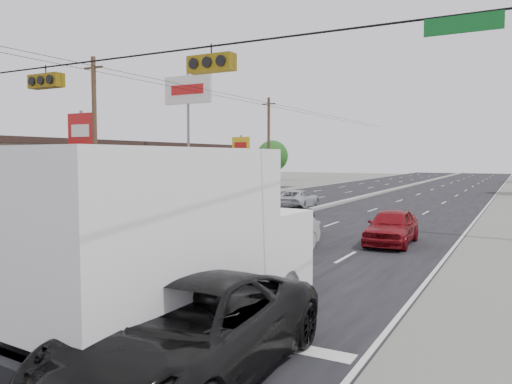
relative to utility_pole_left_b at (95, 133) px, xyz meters
The scene contains 20 objects.
ground 20.18m from the utility_pole_left_b, 50.19° to the right, with size 200.00×200.00×0.00m, color #606356.
road_surface 20.18m from the utility_pole_left_b, 50.19° to the left, with size 20.00×160.00×0.02m, color black.
center_median 20.16m from the utility_pole_left_b, 50.19° to the left, with size 0.50×160.00×0.20m, color gray.
strip_mall 17.03m from the utility_pole_left_b, 143.47° to the left, with size 12.00×42.00×4.60m, color tan.
parking_lot 12.10m from the utility_pole_left_b, 114.23° to the left, with size 10.00×42.00×0.02m, color black.
utility_pole_left_b is the anchor object (origin of this frame).
utility_pole_left_c 25.00m from the utility_pole_left_b, 90.00° to the left, with size 1.60×0.30×10.00m.
traffic_signals 20.45m from the utility_pole_left_b, 47.18° to the right, with size 25.00×0.30×0.54m.
pole_sign_mid 5.41m from the utility_pole_left_b, 146.31° to the left, with size 2.60×0.25×7.00m.
pole_sign_billboard 13.68m from the utility_pole_left_b, 98.75° to the left, with size 5.00×0.25×11.00m.
pole_sign_far 25.25m from the utility_pole_left_b, 97.97° to the left, with size 2.20×0.25×6.00m.
tree_left_far 46.01m from the utility_pole_left_b, 101.92° to the left, with size 4.80×4.80×6.12m.
box_truck 24.78m from the utility_pole_left_b, 40.41° to the right, with size 3.01×7.43×3.70m.
red_sedan 17.74m from the utility_pole_left_b, 35.99° to the right, with size 1.49×4.29×1.41m, color #A9170A.
black_suv 27.06m from the utility_pole_left_b, 40.87° to the right, with size 2.62×5.67×1.58m, color black.
queue_car_a 16.55m from the utility_pole_left_b, 15.72° to the right, with size 1.87×4.64×1.58m, color black.
queue_car_b 19.13m from the utility_pole_left_b, 23.53° to the right, with size 1.47×4.21×1.39m, color #BCBCBE.
queue_car_e 20.85m from the utility_pole_left_b, ahead, with size 1.70×4.22×1.44m, color maroon.
oncoming_near 10.86m from the utility_pole_left_b, 24.04° to the right, with size 1.86×4.58×1.33m, color black.
oncoming_far 14.11m from the utility_pole_left_b, 33.96° to the left, with size 2.13×4.61×1.28m, color #B2B6BB.
Camera 1 is at (12.25, -8.71, 3.53)m, focal length 35.00 mm.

